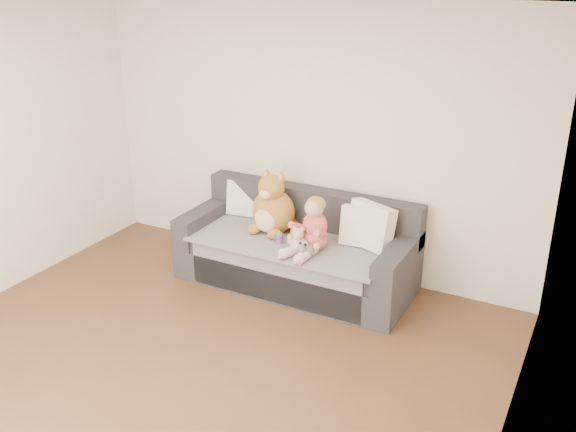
% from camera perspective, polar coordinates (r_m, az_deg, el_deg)
% --- Properties ---
extents(room_shell, '(5.00, 5.00, 5.00)m').
position_cam_1_polar(room_shell, '(4.45, -9.91, 0.57)').
color(room_shell, brown).
rests_on(room_shell, ground).
extents(sofa, '(2.20, 0.94, 0.85)m').
position_cam_1_polar(sofa, '(6.07, 0.84, -3.25)').
color(sofa, '#2D2D32').
rests_on(sofa, ground).
extents(cushion_left, '(0.41, 0.23, 0.37)m').
position_cam_1_polar(cushion_left, '(6.46, -3.71, 1.59)').
color(cushion_left, white).
rests_on(cushion_left, sofa).
extents(cushion_right_back, '(0.41, 0.21, 0.37)m').
position_cam_1_polar(cushion_right_back, '(5.80, 6.66, -0.95)').
color(cushion_right_back, white).
rests_on(cushion_right_back, sofa).
extents(cushion_right_front, '(0.48, 0.35, 0.42)m').
position_cam_1_polar(cushion_right_front, '(5.77, 7.39, -0.87)').
color(cushion_right_front, white).
rests_on(cushion_right_front, sofa).
extents(toddler, '(0.35, 0.51, 0.50)m').
position_cam_1_polar(toddler, '(5.65, 2.15, -1.12)').
color(toddler, '#ED535E').
rests_on(toddler, sofa).
extents(plush_cat, '(0.51, 0.43, 0.64)m').
position_cam_1_polar(plush_cat, '(6.04, -1.37, 0.70)').
color(plush_cat, '#AA6C25').
rests_on(plush_cat, sofa).
extents(teddy_bear, '(0.20, 0.15, 0.25)m').
position_cam_1_polar(teddy_bear, '(5.66, 0.89, -2.29)').
color(teddy_bear, '#CCB78D').
rests_on(teddy_bear, sofa).
extents(plush_cow, '(0.13, 0.20, 0.16)m').
position_cam_1_polar(plush_cow, '(5.57, 1.62, -3.08)').
color(plush_cow, white).
rests_on(plush_cow, sofa).
extents(sippy_cup, '(0.11, 0.07, 0.12)m').
position_cam_1_polar(sippy_cup, '(5.85, -0.75, -1.86)').
color(sippy_cup, purple).
rests_on(sippy_cup, sofa).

